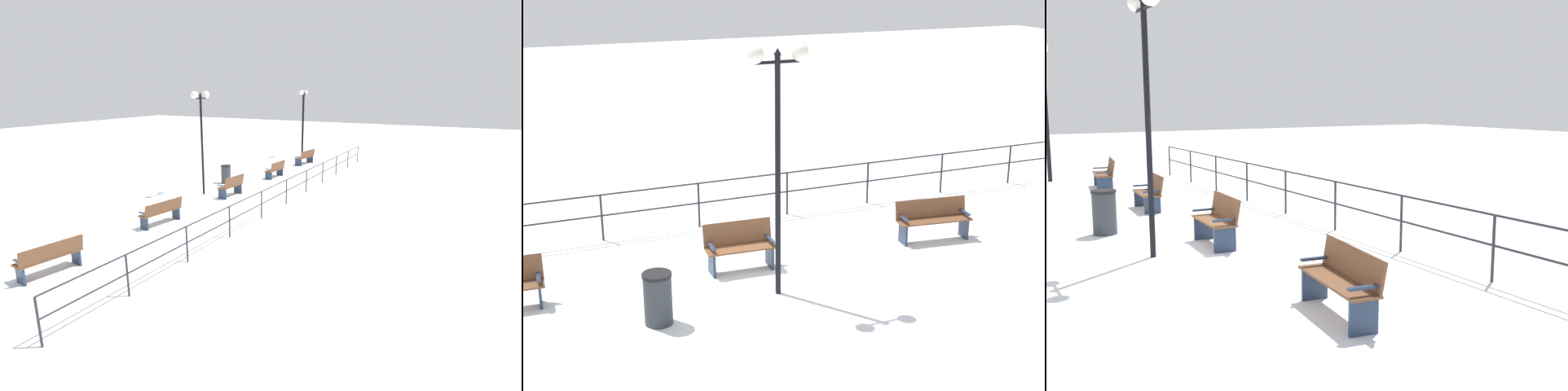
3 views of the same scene
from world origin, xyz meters
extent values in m
plane|color=white|center=(0.00, 0.00, 0.00)|extent=(80.00, 80.00, 0.00)
cube|color=brown|center=(0.11, -8.88, 0.44)|extent=(0.74, 1.68, 0.04)
cube|color=brown|center=(-0.15, -8.84, 0.69)|extent=(0.35, 1.62, 0.45)
cube|color=#23334C|center=(0.00, -9.58, 0.22)|extent=(0.46, 0.12, 0.44)
cube|color=#23334C|center=(0.21, -8.17, 0.22)|extent=(0.46, 0.12, 0.44)
cube|color=#23334C|center=(0.02, -9.59, 0.56)|extent=(0.47, 0.14, 0.04)
cube|color=#23334C|center=(0.23, -8.18, 0.56)|extent=(0.47, 0.14, 0.04)
cube|color=brown|center=(0.02, -4.44, 0.42)|extent=(0.53, 1.43, 0.04)
cube|color=brown|center=(-0.20, -4.42, 0.67)|extent=(0.21, 1.41, 0.45)
cube|color=#23334C|center=(-0.02, -5.04, 0.21)|extent=(0.40, 0.08, 0.42)
cube|color=#23334C|center=(0.06, -3.84, 0.21)|extent=(0.40, 0.08, 0.42)
cube|color=#23334C|center=(0.00, -5.04, 0.54)|extent=(0.40, 0.10, 0.04)
cube|color=#23334C|center=(0.08, -3.84, 0.54)|extent=(0.40, 0.10, 0.04)
cube|color=brown|center=(0.03, 0.00, 0.48)|extent=(0.55, 1.42, 0.04)
cube|color=brown|center=(-0.21, 0.01, 0.73)|extent=(0.19, 1.40, 0.46)
cube|color=#23334C|center=(-0.01, -0.60, 0.24)|extent=(0.42, 0.07, 0.48)
cube|color=#23334C|center=(0.06, 0.60, 0.24)|extent=(0.42, 0.07, 0.48)
cube|color=#23334C|center=(0.01, -0.60, 0.60)|extent=(0.42, 0.09, 0.04)
cube|color=#23334C|center=(0.08, 0.59, 0.60)|extent=(0.42, 0.09, 0.04)
cube|color=brown|center=(0.14, 4.44, 0.47)|extent=(0.64, 1.69, 0.04)
cube|color=brown|center=(-0.07, 4.47, 0.69)|extent=(0.33, 1.65, 0.41)
cube|color=#23334C|center=(0.04, 3.72, 0.23)|extent=(0.38, 0.10, 0.47)
cube|color=#23334C|center=(0.24, 5.16, 0.23)|extent=(0.38, 0.10, 0.47)
cube|color=#23334C|center=(0.06, 3.72, 0.59)|extent=(0.39, 0.12, 0.04)
cube|color=#23334C|center=(0.26, 5.15, 0.59)|extent=(0.39, 0.12, 0.04)
cylinder|color=black|center=(1.29, -11.38, 2.18)|extent=(0.14, 0.14, 4.35)
cylinder|color=black|center=(1.29, 0.26, 2.19)|extent=(0.10, 0.10, 4.39)
cylinder|color=black|center=(1.29, 0.26, 4.27)|extent=(0.06, 0.82, 0.06)
sphere|color=white|center=(1.29, -0.15, 4.41)|extent=(0.32, 0.32, 0.32)
cylinder|color=#26282D|center=(-2.73, -10.98, 0.52)|extent=(0.05, 0.05, 1.04)
cylinder|color=#26282D|center=(-2.73, -8.79, 0.52)|extent=(0.05, 0.05, 1.04)
cylinder|color=#26282D|center=(-2.73, -6.59, 0.52)|extent=(0.05, 0.05, 1.04)
cylinder|color=#26282D|center=(-2.73, -4.39, 0.52)|extent=(0.05, 0.05, 1.04)
cylinder|color=#26282D|center=(-2.73, -2.20, 0.52)|extent=(0.05, 0.05, 1.04)
cylinder|color=#26282D|center=(-2.73, 0.00, 0.52)|extent=(0.05, 0.05, 1.04)
cylinder|color=#26282D|center=(-2.73, 2.20, 0.52)|extent=(0.05, 0.05, 1.04)
cylinder|color=#26282D|center=(-2.73, 4.39, 0.52)|extent=(0.05, 0.05, 1.04)
cylinder|color=#26282D|center=(-2.73, 0.00, 1.04)|extent=(0.04, 21.97, 0.04)
cylinder|color=#26282D|center=(-2.73, 0.00, 0.57)|extent=(0.04, 21.97, 0.04)
cylinder|color=#2D3338|center=(1.59, -2.07, 0.43)|extent=(0.48, 0.48, 0.86)
cylinder|color=black|center=(1.59, -2.07, 0.89)|extent=(0.50, 0.50, 0.06)
camera|label=1|loc=(-9.51, 14.94, 4.74)|focal=28.13mm
camera|label=2|loc=(13.23, -4.80, 6.05)|focal=52.75mm
camera|label=3|loc=(4.40, 10.87, 2.80)|focal=42.83mm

